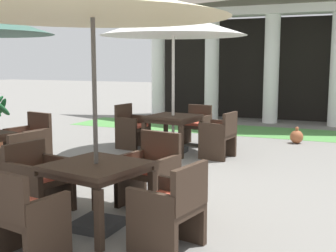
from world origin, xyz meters
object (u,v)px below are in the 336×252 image
Objects in this scene: patio_table_near_foreground at (173,121)px; patio_chair_mid_right_east at (18,161)px; patio_chair_near_foreground_west at (132,128)px; patio_chair_mid_left_north at (150,172)px; patio_chair_mid_right_north at (30,143)px; terracotta_urn at (297,137)px; patio_chair_mid_left_south at (23,217)px; patio_chair_near_foreground_north at (196,126)px; patio_chair_near_foreground_east at (220,136)px; patio_chair_mid_left_east at (171,209)px; patio_umbrella_near_foreground at (173,25)px; patio_umbrella_mid_left at (92,3)px; patio_chair_mid_left_west at (38,180)px; patio_table_mid_left at (96,172)px.

patio_chair_mid_right_east is (-0.97, -3.19, -0.22)m from patio_table_near_foreground.
patio_chair_near_foreground_west is 3.76m from patio_chair_mid_left_north.
patio_chair_mid_right_north is 5.56m from terracotta_urn.
patio_chair_mid_left_south is at bearing -82.31° from patio_table_near_foreground.
patio_chair_near_foreground_north is 4.30m from patio_chair_mid_right_east.
patio_chair_near_foreground_east reaches higher than patio_chair_mid_left_east.
patio_chair_mid_right_north is at bearing 44.80° from patio_chair_mid_right_east.
patio_table_near_foreground is 1.81m from patio_umbrella_near_foreground.
patio_chair_mid_right_north is (-3.48, 2.10, 0.02)m from patio_chair_mid_left_east.
patio_chair_near_foreground_east is 0.94× the size of patio_chair_mid_right_north.
patio_umbrella_mid_left is at bearing 90.00° from patio_chair_mid_left_north.
patio_chair_mid_right_north is (-1.73, -2.07, -2.03)m from patio_umbrella_near_foreground.
patio_chair_mid_right_east is at bearing 80.68° from patio_chair_mid_left_east.
patio_chair_mid_left_south is at bearing 135.00° from patio_chair_mid_left_east.
patio_table_near_foreground is at bearing 0.00° from patio_umbrella_near_foreground.
patio_chair_mid_left_west is 1.00× the size of patio_chair_mid_right_east.
patio_chair_mid_left_north reaches higher than patio_table_mid_left.
patio_chair_near_foreground_north is at bearing 134.88° from patio_chair_near_foreground_west.
patio_chair_mid_right_north is (-2.56, 1.93, -1.93)m from patio_umbrella_mid_left.
patio_chair_mid_left_west is (-0.75, 1.09, -0.01)m from patio_chair_mid_left_south.
patio_chair_near_foreground_north is at bearing 83.31° from patio_table_near_foreground.
patio_table_mid_left is at bearing 90.00° from patio_chair_mid_left_east.
patio_chair_mid_right_east reaches higher than patio_chair_mid_left_west.
patio_chair_mid_left_south is 1.03× the size of patio_chair_mid_right_east.
patio_chair_mid_right_north reaches higher than patio_chair_mid_left_east.
patio_chair_mid_left_north is 1.05× the size of patio_chair_mid_left_south.
patio_chair_mid_left_north is at bearing 79.56° from patio_table_mid_left.
patio_chair_near_foreground_north is 0.94× the size of patio_chair_mid_left_north.
patio_umbrella_near_foreground is 3.11× the size of patio_chair_near_foreground_west.
patio_chair_mid_left_west is at bearing 94.32° from patio_chair_near_foreground_north.
patio_chair_near_foreground_east is (0.97, -0.11, -2.03)m from patio_umbrella_near_foreground.
patio_chair_near_foreground_north is 1.00× the size of patio_chair_mid_left_east.
patio_umbrella_mid_left is 3.28× the size of patio_chair_mid_left_east.
patio_chair_mid_left_north is (1.00, -3.08, -0.21)m from patio_table_near_foreground.
patio_umbrella_mid_left reaches higher than patio_chair_mid_left_south.
patio_umbrella_mid_left is at bearing 104.93° from patio_chair_near_foreground_north.
patio_umbrella_mid_left is at bearing -78.22° from patio_umbrella_near_foreground.
patio_chair_mid_left_north is (1.98, -3.19, 0.01)m from patio_chair_near_foreground_west.
patio_chair_near_foreground_north reaches higher than patio_chair_mid_left_west.
patio_umbrella_near_foreground is 2.64× the size of patio_table_mid_left.
patio_chair_near_foreground_west is (-0.98, 0.11, -0.22)m from patio_table_near_foreground.
patio_chair_near_foreground_east reaches higher than patio_chair_mid_left_south.
patio_chair_mid_left_east is 0.93× the size of patio_chair_mid_right_north.
patio_table_mid_left is 1.18× the size of patio_chair_mid_left_north.
patio_table_near_foreground is at bearing 101.78° from patio_umbrella_mid_left.
patio_chair_mid_right_north is at bearing 65.54° from patio_chair_near_foreground_north.
patio_chair_mid_right_east is at bearing -106.91° from patio_umbrella_near_foreground.
patio_table_near_foreground is at bearing -118.99° from patio_chair_mid_right_north.
patio_chair_mid_left_east is 1.32m from patio_chair_mid_left_south.
patio_chair_mid_left_east is at bearing -67.18° from patio_umbrella_near_foreground.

